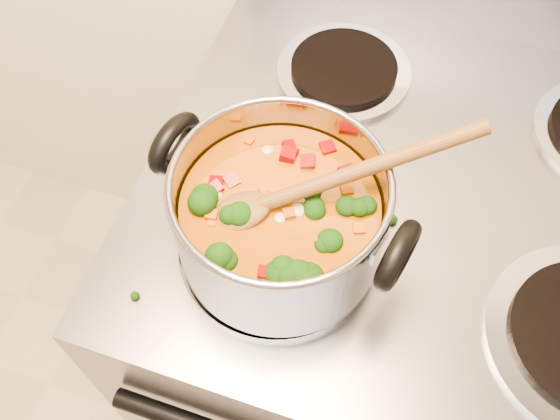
# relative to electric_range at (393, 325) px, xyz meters

# --- Properties ---
(electric_range) EXTENTS (0.74, 0.67, 1.08)m
(electric_range) POSITION_rel_electric_range_xyz_m (0.00, 0.00, 0.00)
(electric_range) COLOR gray
(electric_range) RESTS_ON ground
(stockpot) EXTENTS (0.29, 0.23, 0.14)m
(stockpot) POSITION_rel_electric_range_xyz_m (-0.17, -0.15, 0.53)
(stockpot) COLOR gray
(stockpot) RESTS_ON electric_range
(wooden_spoon) EXTENTS (0.27, 0.17, 0.10)m
(wooden_spoon) POSITION_rel_electric_range_xyz_m (-0.15, -0.14, 0.57)
(wooden_spoon) COLOR brown
(wooden_spoon) RESTS_ON stockpot
(cooktop_crumbs) EXTENTS (0.25, 0.06, 0.01)m
(cooktop_crumbs) POSITION_rel_electric_range_xyz_m (-0.20, 0.01, 0.46)
(cooktop_crumbs) COLOR black
(cooktop_crumbs) RESTS_ON electric_range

